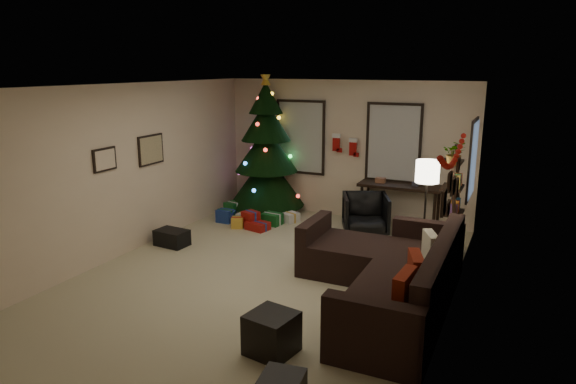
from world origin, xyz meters
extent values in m
plane|color=#BEB590|center=(0.00, 0.00, 0.00)|extent=(7.00, 7.00, 0.00)
plane|color=white|center=(0.00, 0.00, 2.70)|extent=(7.00, 7.00, 0.00)
plane|color=beige|center=(0.00, 3.50, 1.35)|extent=(5.00, 0.00, 5.00)
plane|color=beige|center=(0.00, -3.50, 1.35)|extent=(5.00, 0.00, 5.00)
plane|color=beige|center=(-2.50, 0.00, 1.35)|extent=(0.00, 7.00, 7.00)
plane|color=beige|center=(2.50, 0.00, 1.35)|extent=(0.00, 7.00, 7.00)
cube|color=#728CB2|center=(-0.95, 3.47, 1.55)|extent=(0.94, 0.02, 1.35)
cube|color=beige|center=(-0.95, 3.47, 1.55)|extent=(0.94, 0.03, 1.35)
cube|color=#728CB2|center=(0.95, 3.47, 1.55)|extent=(0.94, 0.02, 1.35)
cube|color=beige|center=(0.95, 3.47, 1.55)|extent=(0.94, 0.03, 1.35)
cube|color=#728CB2|center=(2.47, 2.55, 1.50)|extent=(0.05, 0.27, 1.17)
cube|color=beige|center=(2.47, 2.55, 1.50)|extent=(0.05, 0.45, 1.17)
cylinder|color=black|center=(-1.57, 3.14, 0.17)|extent=(0.11, 0.11, 0.34)
cone|color=black|center=(-1.57, 3.14, 0.69)|extent=(1.56, 1.56, 1.09)
cone|color=black|center=(-1.57, 3.14, 1.32)|extent=(1.28, 1.28, 0.92)
cone|color=black|center=(-1.57, 3.14, 1.89)|extent=(1.01, 1.01, 0.80)
cone|color=black|center=(-1.57, 3.14, 2.35)|extent=(0.69, 0.69, 0.63)
cylinder|color=maroon|center=(-1.57, 3.14, 0.02)|extent=(1.26, 1.26, 0.05)
cube|color=#14591E|center=(-1.05, 2.35, 0.11)|extent=(0.35, 0.28, 0.22)
cube|color=maroon|center=(-1.35, 2.05, 0.15)|extent=(0.28, 0.25, 0.30)
cube|color=silver|center=(-0.80, 2.65, 0.09)|extent=(0.25, 0.30, 0.18)
cube|color=navy|center=(-1.95, 2.10, 0.12)|extent=(0.30, 0.22, 0.25)
cube|color=gold|center=(-1.55, 1.90, 0.10)|extent=(0.22, 0.22, 0.20)
cube|color=#14591E|center=(-2.05, 2.55, 0.14)|extent=(0.26, 0.26, 0.28)
cube|color=maroon|center=(-1.15, 1.95, 0.07)|extent=(0.40, 0.30, 0.15)
cube|color=silver|center=(-1.57, 2.26, 0.09)|extent=(0.29, 0.30, 0.18)
cube|color=navy|center=(-1.92, 2.16, 0.10)|extent=(0.25, 0.24, 0.21)
cube|color=black|center=(2.03, -0.12, 0.24)|extent=(1.02, 2.72, 0.48)
cube|color=black|center=(2.44, -0.12, 0.71)|extent=(0.20, 2.72, 0.46)
cube|color=black|center=(2.03, -1.58, 0.37)|extent=(1.02, 0.20, 0.75)
cube|color=black|center=(2.03, 1.34, 0.37)|extent=(1.02, 0.20, 0.75)
cube|color=black|center=(1.04, 0.73, 0.24)|extent=(0.96, 1.02, 0.48)
cube|color=black|center=(0.47, 0.73, 0.37)|extent=(0.18, 1.02, 0.75)
cube|color=maroon|center=(2.21, -1.05, 0.64)|extent=(0.16, 0.49, 0.48)
cube|color=maroon|center=(2.21, -0.49, 0.64)|extent=(0.28, 0.50, 0.48)
cube|color=beige|center=(2.21, 0.48, 0.63)|extent=(0.29, 0.44, 0.43)
cube|color=black|center=(0.98, -1.70, 0.22)|extent=(0.54, 0.54, 0.44)
cube|color=black|center=(1.18, 3.22, 0.80)|extent=(1.52, 0.54, 0.05)
cylinder|color=black|center=(0.51, 3.00, 0.38)|extent=(0.05, 0.05, 0.76)
cylinder|color=black|center=(0.51, 3.44, 0.38)|extent=(0.05, 0.05, 0.76)
cylinder|color=black|center=(1.85, 3.00, 0.38)|extent=(0.05, 0.05, 0.76)
cylinder|color=black|center=(1.85, 3.44, 0.38)|extent=(0.05, 0.05, 0.76)
imported|color=black|center=(0.72, 2.57, 0.37)|extent=(0.93, 0.90, 0.74)
cube|color=black|center=(2.32, 1.75, 0.89)|extent=(0.05, 0.05, 1.78)
cube|color=black|center=(2.32, 2.23, 0.89)|extent=(0.05, 0.05, 1.78)
cube|color=black|center=(2.29, 1.99, 0.35)|extent=(0.30, 0.49, 0.03)
cube|color=black|center=(2.29, 1.99, 0.74)|extent=(0.30, 0.49, 0.03)
cube|color=black|center=(2.29, 1.99, 1.14)|extent=(0.30, 0.49, 0.03)
cube|color=black|center=(2.29, 1.99, 1.53)|extent=(0.30, 0.49, 0.03)
imported|color=#4C4C4C|center=(2.30, 1.52, 1.80)|extent=(0.45, 0.40, 0.46)
cylinder|color=black|center=(1.95, 1.43, 0.02)|extent=(0.28, 0.28, 0.03)
cylinder|color=black|center=(1.95, 1.43, 0.71)|extent=(0.03, 0.03, 1.36)
cylinder|color=white|center=(1.95, 1.43, 1.46)|extent=(0.34, 0.34, 0.32)
cube|color=black|center=(-2.48, 0.69, 1.59)|extent=(0.04, 0.60, 0.50)
cube|color=tan|center=(-2.48, 0.69, 1.59)|extent=(0.01, 0.54, 0.45)
cube|color=black|center=(-2.48, -0.36, 1.60)|extent=(0.04, 0.45, 0.35)
cube|color=beige|center=(-2.48, -0.36, 1.60)|extent=(0.01, 0.40, 0.31)
cube|color=black|center=(2.48, -0.60, 1.55)|extent=(0.03, 0.22, 0.28)
cube|color=black|center=(2.48, -0.25, 1.70)|extent=(0.03, 0.18, 0.22)
cube|color=black|center=(2.48, -0.25, 1.40)|extent=(0.03, 0.20, 0.16)
cube|color=black|center=(2.48, 0.10, 1.58)|extent=(0.03, 0.26, 0.20)
cube|color=black|center=(2.48, 0.45, 1.48)|extent=(0.03, 0.18, 0.24)
cube|color=black|center=(2.48, 0.45, 1.78)|extent=(0.03, 0.16, 0.16)
cube|color=#990F0C|center=(-0.15, 3.36, 1.49)|extent=(0.14, 0.04, 0.30)
cube|color=white|center=(-0.15, 3.36, 1.64)|extent=(0.16, 0.05, 0.08)
cube|color=#990F0C|center=(-0.08, 3.36, 1.36)|extent=(0.10, 0.04, 0.08)
cube|color=#990F0C|center=(0.18, 3.40, 1.41)|extent=(0.14, 0.04, 0.30)
cube|color=white|center=(0.18, 3.40, 1.56)|extent=(0.16, 0.05, 0.08)
cube|color=#990F0C|center=(0.25, 3.40, 1.28)|extent=(0.10, 0.04, 0.08)
cube|color=black|center=(-2.06, 0.58, 0.13)|extent=(0.56, 0.40, 0.27)
camera|label=1|loc=(3.20, -6.06, 2.95)|focal=32.09mm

